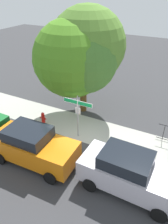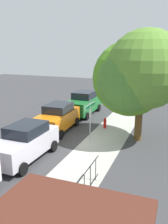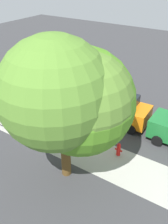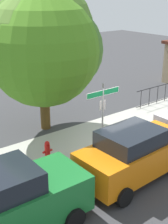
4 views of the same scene
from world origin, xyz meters
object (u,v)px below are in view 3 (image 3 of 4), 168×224
(street_sign, at_px, (79,110))
(shade_tree, at_px, (71,98))
(car_white, at_px, (12,76))
(fire_hydrant, at_px, (119,149))
(car_silver, at_px, (54,93))
(car_orange, at_px, (116,108))

(street_sign, bearing_deg, shade_tree, 117.50)
(car_white, xyz_separation_m, fire_hydrant, (-11.32, 2.87, -0.68))
(shade_tree, relative_size, car_silver, 1.58)
(street_sign, distance_m, car_orange, 3.14)
(shade_tree, bearing_deg, street_sign, -62.50)
(street_sign, relative_size, fire_hydrant, 3.47)
(shade_tree, xyz_separation_m, car_orange, (0.30, -5.32, -3.19))
(street_sign, xyz_separation_m, fire_hydrant, (-2.71, 0.20, -1.50))
(car_white, relative_size, fire_hydrant, 5.67)
(street_sign, relative_size, car_white, 0.61)
(car_orange, distance_m, car_white, 9.60)
(shade_tree, relative_size, car_white, 1.58)
(car_orange, bearing_deg, street_sign, 68.75)
(car_orange, height_order, car_silver, car_orange)
(street_sign, bearing_deg, car_orange, -109.22)
(street_sign, xyz_separation_m, car_silver, (3.81, -2.34, -0.92))
(shade_tree, relative_size, fire_hydrant, 8.94)
(car_orange, bearing_deg, shade_tree, 91.21)
(car_silver, distance_m, fire_hydrant, 7.02)
(fire_hydrant, bearing_deg, car_silver, -21.26)
(car_silver, bearing_deg, car_orange, -172.91)
(car_orange, xyz_separation_m, car_white, (9.60, 0.16, 0.10))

